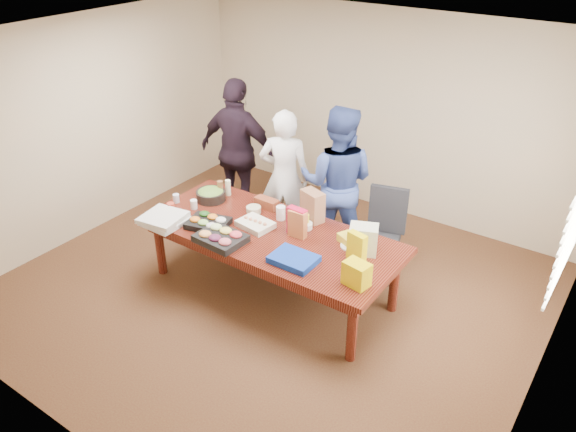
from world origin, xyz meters
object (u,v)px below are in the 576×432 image
Objects in this scene: person_right at (337,183)px; sheet_cake at (255,224)px; office_chair at (378,238)px; conference_table at (271,262)px; person_center at (285,178)px; salad_bowl at (211,196)px.

sheet_cake is at bearing 52.97° from person_right.
office_chair is 0.55× the size of person_right.
office_chair is (0.82, 0.90, 0.13)m from conference_table.
office_chair is at bearing 49.33° from sheet_cake.
person_center reaches higher than sheet_cake.
person_center is 0.94m from salad_bowl.
office_chair is 1.98m from salad_bowl.
sheet_cake is at bearing -153.26° from office_chair.
sheet_cake is (-0.20, -0.00, 0.41)m from conference_table.
office_chair is at bearing 152.45° from person_center.
salad_bowl is at bearing 34.53° from person_center.
sheet_cake is (-1.02, -0.90, 0.27)m from office_chair.
salad_bowl is (-0.81, 0.20, 0.02)m from sheet_cake.
office_chair is at bearing 142.99° from person_right.
conference_table is at bearing 93.93° from person_center.
office_chair is 1.39m from person_center.
office_chair is 2.96× the size of salad_bowl.
conference_table is 1.12m from salad_bowl.
sheet_cake is at bearing 83.90° from person_center.
conference_table is 0.46m from sheet_cake.
conference_table is 8.15× the size of salad_bowl.
office_chair reaches higher than sheet_cake.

